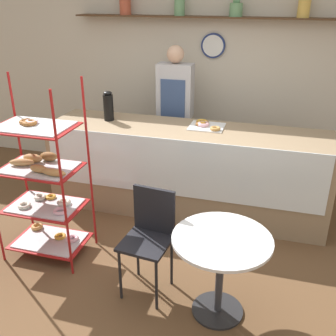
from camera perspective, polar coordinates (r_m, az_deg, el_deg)
ground_plane at (r=3.78m, az=-1.72°, el=-14.16°), size 14.00×14.00×0.00m
back_wall at (r=5.25m, az=5.76°, el=13.43°), size 10.00×0.30×2.70m
display_counter at (r=4.46m, az=2.61°, el=-0.26°), size 3.08×0.75×0.99m
pastry_rack at (r=3.77m, az=-17.75°, el=-2.17°), size 0.75×0.51×1.69m
person_worker at (r=4.91m, az=1.03°, el=8.09°), size 0.43×0.23×1.78m
cafe_table at (r=3.04m, az=7.68°, el=-12.66°), size 0.75×0.75×0.70m
cafe_chair at (r=3.26m, az=-2.63°, el=-8.98°), size 0.42×0.42×0.90m
coffee_carafe at (r=4.56m, az=-8.64°, el=8.87°), size 0.11×0.11×0.34m
donut_tray_counter at (r=4.34m, az=5.42°, el=6.26°), size 0.38×0.34×0.05m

